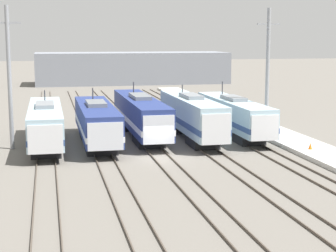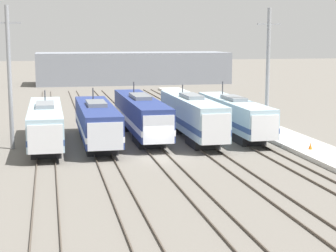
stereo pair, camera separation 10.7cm
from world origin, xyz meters
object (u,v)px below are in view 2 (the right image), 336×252
at_px(locomotive_far_right, 235,116).
at_px(catenary_tower_right, 268,73).
at_px(locomotive_center, 141,115).
at_px(traffic_cone, 310,146).
at_px(locomotive_center_left, 97,123).
at_px(locomotive_center_right, 192,117).
at_px(catenary_tower_left, 9,76).
at_px(locomotive_far_left, 46,124).

distance_m(locomotive_far_right, catenary_tower_right, 5.48).
distance_m(locomotive_center, traffic_cone, 16.97).
bearing_deg(locomotive_center_left, traffic_cone, -24.63).
distance_m(locomotive_center_right, catenary_tower_left, 17.40).
relative_size(locomotive_center_left, locomotive_center_right, 0.98).
xyz_separation_m(locomotive_center_left, catenary_tower_right, (16.40, -0.50, 4.40)).
bearing_deg(locomotive_far_right, locomotive_far_left, -174.91).
xyz_separation_m(locomotive_far_left, catenary_tower_right, (21.03, -0.46, 4.40)).
xyz_separation_m(locomotive_center, locomotive_center_right, (4.63, -2.39, 0.08)).
bearing_deg(traffic_cone, locomotive_center_left, 155.37).
distance_m(catenary_tower_right, traffic_cone, 9.51).
height_order(locomotive_center, traffic_cone, locomotive_center).
distance_m(locomotive_far_right, traffic_cone, 10.30).
relative_size(locomotive_far_right, catenary_tower_right, 1.36).
height_order(locomotive_center, locomotive_far_right, locomotive_far_right).
xyz_separation_m(locomotive_far_left, traffic_cone, (22.04, -7.94, -1.38)).
bearing_deg(locomotive_far_right, locomotive_center_left, -173.42).
relative_size(locomotive_far_left, locomotive_center_right, 1.01).
relative_size(locomotive_center, traffic_cone, 33.60).
bearing_deg(catenary_tower_right, catenary_tower_left, 180.00).
distance_m(locomotive_far_right, catenary_tower_left, 22.02).
bearing_deg(locomotive_center_right, locomotive_far_right, 11.15).
bearing_deg(locomotive_center, catenary_tower_left, -163.61).
bearing_deg(locomotive_far_left, traffic_cone, -19.80).
bearing_deg(locomotive_far_left, locomotive_center_right, 3.03).
relative_size(locomotive_center_right, traffic_cone, 29.33).
distance_m(locomotive_far_left, locomotive_far_right, 18.61).
height_order(locomotive_far_right, traffic_cone, locomotive_far_right).
distance_m(locomotive_far_left, catenary_tower_right, 21.49).
distance_m(locomotive_far_left, locomotive_center_left, 4.63).
bearing_deg(catenary_tower_right, locomotive_center_left, 178.24).
bearing_deg(locomotive_center, locomotive_center_right, -27.32).
bearing_deg(locomotive_far_left, catenary_tower_left, -171.11).
relative_size(catenary_tower_left, catenary_tower_right, 1.00).
bearing_deg(traffic_cone, locomotive_center, 139.10).
height_order(locomotive_far_left, locomotive_center_right, locomotive_center_right).
bearing_deg(locomotive_far_right, catenary_tower_right, -40.17).
relative_size(locomotive_center_right, catenary_tower_left, 1.34).
bearing_deg(catenary_tower_left, locomotive_far_right, 5.61).
xyz_separation_m(locomotive_far_left, locomotive_center_right, (13.90, 0.74, 0.20)).
distance_m(locomotive_center, catenary_tower_left, 13.43).
height_order(locomotive_center, catenary_tower_right, catenary_tower_right).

